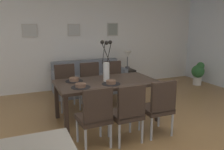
% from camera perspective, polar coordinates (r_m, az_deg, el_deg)
% --- Properties ---
extents(ground_plane, '(9.00, 9.00, 0.00)m').
position_cam_1_polar(ground_plane, '(3.85, 6.32, -14.97)').
color(ground_plane, olive).
extents(back_wall_panel, '(9.00, 0.10, 2.60)m').
position_cam_1_polar(back_wall_panel, '(6.46, -7.65, 8.34)').
color(back_wall_panel, silver).
rests_on(back_wall_panel, ground).
extents(dining_table, '(1.80, 0.98, 0.74)m').
position_cam_1_polar(dining_table, '(4.27, -1.37, -2.48)').
color(dining_table, '#33261E').
rests_on(dining_table, ground).
extents(dining_chair_near_left, '(0.46, 0.46, 0.92)m').
position_cam_1_polar(dining_chair_near_left, '(3.37, -4.10, -9.56)').
color(dining_chair_near_left, '#33261E').
rests_on(dining_chair_near_left, ground).
extents(dining_chair_near_right, '(0.47, 0.47, 0.92)m').
position_cam_1_polar(dining_chair_near_right, '(4.99, -10.99, -2.27)').
color(dining_chair_near_right, '#33261E').
rests_on(dining_chair_near_right, ground).
extents(dining_chair_far_left, '(0.45, 0.45, 0.92)m').
position_cam_1_polar(dining_chair_far_left, '(3.50, 3.87, -8.63)').
color(dining_chair_far_left, '#33261E').
rests_on(dining_chair_far_left, ground).
extents(dining_chair_far_right, '(0.44, 0.44, 0.92)m').
position_cam_1_polar(dining_chair_far_right, '(5.12, -5.06, -1.71)').
color(dining_chair_far_right, '#33261E').
rests_on(dining_chair_far_right, ground).
extents(dining_chair_mid_left, '(0.45, 0.45, 0.92)m').
position_cam_1_polar(dining_chair_mid_left, '(3.78, 11.34, -7.21)').
color(dining_chair_mid_left, '#33261E').
rests_on(dining_chair_mid_left, ground).
extents(dining_chair_mid_right, '(0.46, 0.46, 0.92)m').
position_cam_1_polar(dining_chair_mid_right, '(5.28, 0.44, -1.20)').
color(dining_chair_mid_right, '#33261E').
rests_on(dining_chair_mid_right, ground).
extents(centerpiece_vase, '(0.21, 0.23, 0.73)m').
position_cam_1_polar(centerpiece_vase, '(4.19, -1.39, 2.25)').
color(centerpiece_vase, silver).
rests_on(centerpiece_vase, dining_table).
extents(placemat_near_left, '(0.32, 0.32, 0.01)m').
position_cam_1_polar(placemat_near_left, '(3.88, -7.62, -2.96)').
color(placemat_near_left, black).
rests_on(placemat_near_left, dining_table).
extents(bowl_near_left, '(0.17, 0.17, 0.07)m').
position_cam_1_polar(bowl_near_left, '(3.87, -7.64, -2.43)').
color(bowl_near_left, brown).
rests_on(bowl_near_left, dining_table).
extents(placemat_near_right, '(0.32, 0.32, 0.01)m').
position_cam_1_polar(placemat_near_right, '(4.29, -9.18, -1.47)').
color(placemat_near_right, black).
rests_on(placemat_near_right, dining_table).
extents(bowl_near_right, '(0.17, 0.17, 0.07)m').
position_cam_1_polar(bowl_near_right, '(4.29, -9.20, -0.99)').
color(bowl_near_right, brown).
rests_on(bowl_near_right, dining_table).
extents(placemat_far_left, '(0.32, 0.32, 0.01)m').
position_cam_1_polar(placemat_far_left, '(4.05, -0.23, -2.18)').
color(placemat_far_left, black).
rests_on(placemat_far_left, dining_table).
extents(bowl_far_left, '(0.17, 0.17, 0.07)m').
position_cam_1_polar(bowl_far_left, '(4.04, -0.23, -1.67)').
color(bowl_far_left, brown).
rests_on(bowl_far_left, dining_table).
extents(sofa, '(1.80, 0.84, 0.80)m').
position_cam_1_polar(sofa, '(6.11, -5.61, -1.57)').
color(sofa, slate).
rests_on(sofa, ground).
extents(side_table, '(0.36, 0.36, 0.52)m').
position_cam_1_polar(side_table, '(6.46, 3.72, -0.92)').
color(side_table, black).
rests_on(side_table, ground).
extents(table_lamp, '(0.22, 0.22, 0.51)m').
position_cam_1_polar(table_lamp, '(6.34, 3.80, 4.65)').
color(table_lamp, '#4C4C51').
rests_on(table_lamp, side_table).
extents(framed_picture_left, '(0.36, 0.03, 0.32)m').
position_cam_1_polar(framed_picture_left, '(6.16, -19.42, 10.17)').
color(framed_picture_left, '#B2ADA3').
extents(framed_picture_center, '(0.33, 0.03, 0.32)m').
position_cam_1_polar(framed_picture_center, '(6.33, -9.24, 10.77)').
color(framed_picture_center, '#B2ADA3').
extents(framed_picture_right, '(0.32, 0.03, 0.37)m').
position_cam_1_polar(framed_picture_right, '(6.67, 0.17, 11.03)').
color(framed_picture_right, '#B2ADA3').
extents(potted_plant, '(0.36, 0.36, 0.67)m').
position_cam_1_polar(potted_plant, '(7.19, 20.24, 0.63)').
color(potted_plant, silver).
rests_on(potted_plant, ground).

